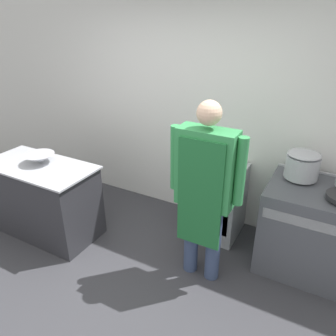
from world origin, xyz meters
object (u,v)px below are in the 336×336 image
Objects in this scene: person_cook at (205,184)px; mixing_bowl at (40,159)px; fridge_unit at (214,200)px; stove at (312,229)px; stock_pot at (302,165)px.

person_cook is 1.92m from mixing_bowl.
person_cook is at bearing -77.39° from fridge_unit.
stove is 2.91× the size of stock_pot.
mixing_bowl is at bearing -164.65° from stove.
person_cook reaches higher than mixing_bowl.
stove is 2.79× the size of mixing_bowl.
mixing_bowl is at bearing -152.83° from fridge_unit.
stove is 0.66m from stock_pot.
mixing_bowl is (-1.75, -0.90, 0.50)m from fridge_unit.
stock_pot is (-0.21, 0.13, 0.61)m from stove.
stock_pot is (2.61, 0.91, 0.14)m from mixing_bowl.
stock_pot is at bearing 47.03° from person_cook.
person_cook is at bearing -132.97° from stock_pot.
stove is 1.08m from fridge_unit.
stock_pot reaches higher than mixing_bowl.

